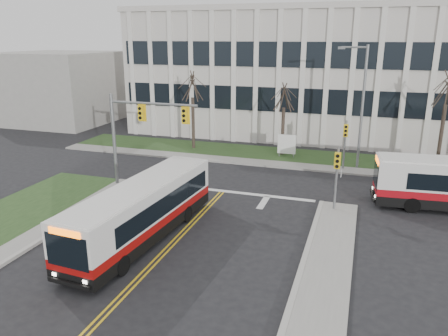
% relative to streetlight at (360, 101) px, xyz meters
% --- Properties ---
extents(ground, '(120.00, 120.00, 0.00)m').
position_rel_streetlight_xyz_m(ground, '(-8.03, -16.20, -5.19)').
color(ground, black).
rests_on(ground, ground).
extents(sidewalk_cross, '(44.00, 1.60, 0.14)m').
position_rel_streetlight_xyz_m(sidewalk_cross, '(-3.03, -1.00, -5.12)').
color(sidewalk_cross, '#9E9B93').
rests_on(sidewalk_cross, ground).
extents(building_lawn, '(44.00, 5.00, 0.12)m').
position_rel_streetlight_xyz_m(building_lawn, '(-3.03, 1.80, -5.13)').
color(building_lawn, '#26411C').
rests_on(building_lawn, ground).
extents(office_building, '(40.00, 16.00, 12.00)m').
position_rel_streetlight_xyz_m(office_building, '(-3.03, 13.80, 0.81)').
color(office_building, beige).
rests_on(office_building, ground).
extents(building_annex, '(12.00, 12.00, 8.00)m').
position_rel_streetlight_xyz_m(building_annex, '(-34.03, 9.80, -1.19)').
color(building_annex, '#9E9B93').
rests_on(building_annex, ground).
extents(mast_arm_signal, '(6.11, 0.38, 6.20)m').
position_rel_streetlight_xyz_m(mast_arm_signal, '(-13.65, -9.04, -0.94)').
color(mast_arm_signal, slate).
rests_on(mast_arm_signal, ground).
extents(signal_pole_near, '(0.34, 0.39, 3.80)m').
position_rel_streetlight_xyz_m(signal_pole_near, '(-0.83, -9.30, -2.69)').
color(signal_pole_near, slate).
rests_on(signal_pole_near, ground).
extents(signal_pole_far, '(0.34, 0.39, 3.80)m').
position_rel_streetlight_xyz_m(signal_pole_far, '(-0.83, -0.80, -2.69)').
color(signal_pole_far, slate).
rests_on(signal_pole_far, ground).
extents(streetlight, '(2.15, 0.25, 9.20)m').
position_rel_streetlight_xyz_m(streetlight, '(0.00, 0.00, 0.00)').
color(streetlight, slate).
rests_on(streetlight, ground).
extents(directory_sign, '(1.50, 0.12, 2.00)m').
position_rel_streetlight_xyz_m(directory_sign, '(-5.53, 1.30, -4.02)').
color(directory_sign, slate).
rests_on(directory_sign, ground).
extents(tree_left, '(1.80, 1.80, 7.70)m').
position_rel_streetlight_xyz_m(tree_left, '(-14.03, 1.80, 0.32)').
color(tree_left, '#42352B').
rests_on(tree_left, ground).
extents(tree_mid, '(1.80, 1.80, 6.82)m').
position_rel_streetlight_xyz_m(tree_mid, '(-6.03, 2.00, -0.31)').
color(tree_mid, '#42352B').
rests_on(tree_mid, ground).
extents(tree_right, '(1.80, 1.80, 8.25)m').
position_rel_streetlight_xyz_m(tree_right, '(5.97, 1.80, 0.71)').
color(tree_right, '#42352B').
rests_on(tree_right, ground).
extents(bus_main, '(3.11, 10.79, 2.84)m').
position_rel_streetlight_xyz_m(bus_main, '(-9.65, -15.84, -3.77)').
color(bus_main, silver).
rests_on(bus_main, ground).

